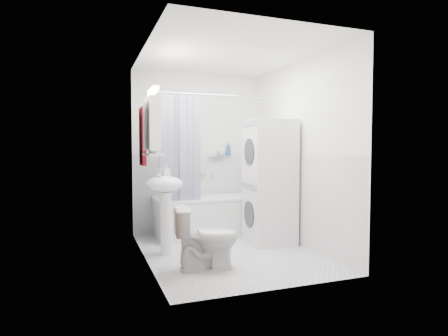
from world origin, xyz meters
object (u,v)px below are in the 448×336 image
object	(u,v)px
bathtub	(207,214)
sink	(165,196)
toilet	(206,238)
washer_dryer	(269,182)

from	to	relation	value
bathtub	sink	bearing A→B (deg)	-134.75
bathtub	toilet	xyz separation A→B (m)	(-0.46, -1.44, 0.02)
bathtub	sink	world-z (taller)	sink
washer_dryer	toilet	size ratio (longest dim) A/B	2.44
bathtub	washer_dryer	xyz separation A→B (m)	(0.67, -0.68, 0.51)
sink	washer_dryer	xyz separation A→B (m)	(1.43, 0.09, 0.12)
sink	washer_dryer	world-z (taller)	washer_dryer
sink	washer_dryer	distance (m)	1.44
sink	bathtub	bearing A→B (deg)	45.25
washer_dryer	sink	bearing A→B (deg)	-172.85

